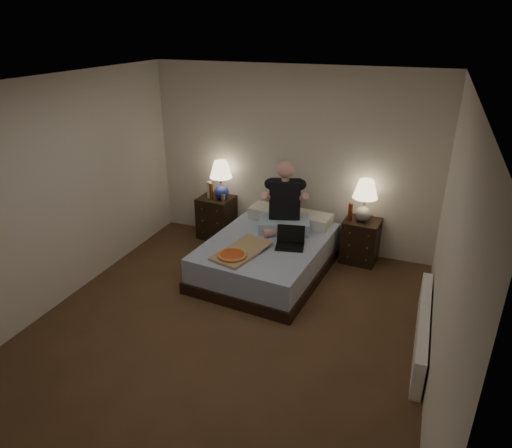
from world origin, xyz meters
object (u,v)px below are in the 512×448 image
at_px(beer_bottle_left, 211,191).
at_px(radiator, 422,329).
at_px(nightstand_left, 217,217).
at_px(beer_bottle_right, 350,212).
at_px(pizza_box, 232,256).
at_px(nightstand_right, 360,241).
at_px(laptop, 290,239).
at_px(lamp_right, 365,201).
at_px(soda_can, 223,198).
at_px(bed, 267,256).
at_px(water_bottle, 209,190).
at_px(lamp_left, 221,180).
at_px(person, 285,197).

bearing_deg(beer_bottle_left, radiator, -26.56).
relative_size(nightstand_left, beer_bottle_right, 2.72).
bearing_deg(pizza_box, nightstand_right, 61.73).
distance_m(nightstand_right, laptop, 1.15).
relative_size(lamp_right, soda_can, 5.60).
relative_size(nightstand_right, pizza_box, 0.78).
relative_size(nightstand_right, laptop, 1.74).
bearing_deg(bed, nightstand_left, 150.43).
xyz_separation_m(nightstand_right, pizza_box, (-1.28, -1.35, 0.20)).
relative_size(soda_can, laptop, 0.29).
xyz_separation_m(bed, water_bottle, (-1.14, 0.70, 0.52)).
bearing_deg(bed, radiator, -18.01).
distance_m(nightstand_right, water_bottle, 2.25).
bearing_deg(nightstand_left, radiator, -23.75).
distance_m(bed, pizza_box, 0.70).
bearing_deg(nightstand_left, laptop, -26.93).
relative_size(lamp_right, water_bottle, 2.24).
bearing_deg(beer_bottle_right, water_bottle, -179.79).
bearing_deg(laptop, lamp_right, 36.78).
height_order(soda_can, radiator, soda_can).
bearing_deg(pizza_box, lamp_right, 61.74).
height_order(pizza_box, radiator, pizza_box).
distance_m(water_bottle, pizza_box, 1.62).
bearing_deg(laptop, soda_can, 137.20).
height_order(laptop, pizza_box, laptop).
xyz_separation_m(lamp_left, pizza_box, (0.76, -1.35, -0.41)).
xyz_separation_m(lamp_left, beer_bottle_left, (-0.14, -0.06, -0.17)).
xyz_separation_m(water_bottle, beer_bottle_left, (0.03, -0.01, -0.01)).
xyz_separation_m(bed, person, (0.10, 0.38, 0.69)).
xyz_separation_m(bed, soda_can, (-0.91, 0.66, 0.45)).
bearing_deg(bed, person, 80.66).
bearing_deg(nightstand_right, beer_bottle_left, -174.20).
xyz_separation_m(nightstand_left, beer_bottle_left, (-0.05, -0.06, 0.43)).
distance_m(lamp_right, beer_bottle_right, 0.24).
bearing_deg(person, lamp_right, 3.79).
distance_m(bed, radiator, 2.11).
bearing_deg(beer_bottle_left, laptop, -28.41).
relative_size(bed, soda_can, 18.18).
bearing_deg(nightstand_left, water_bottle, -143.74).
bearing_deg(beer_bottle_left, pizza_box, -55.33).
bearing_deg(soda_can, nightstand_left, 150.74).
height_order(bed, person, person).
bearing_deg(beer_bottle_right, nightstand_left, 178.80).
bearing_deg(lamp_right, person, -159.22).
height_order(nightstand_right, person, person).
xyz_separation_m(water_bottle, radiator, (3.08, -1.53, -0.55)).
xyz_separation_m(bed, radiator, (1.93, -0.83, -0.03)).
bearing_deg(soda_can, laptop, -31.14).
bearing_deg(lamp_right, beer_bottle_left, -178.52).
bearing_deg(beer_bottle_right, pizza_box, -130.41).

